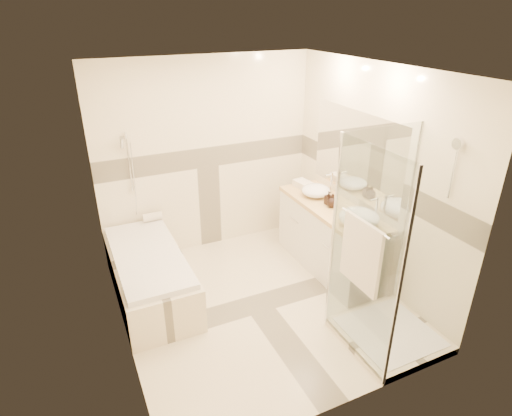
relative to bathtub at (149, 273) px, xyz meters
name	(u,v)px	position (x,y,z in m)	size (l,w,h in m)	color
room	(262,199)	(1.08, -0.64, 0.95)	(2.82, 3.02, 2.52)	beige
bathtub	(149,273)	(0.00, 0.00, 0.00)	(0.75, 1.70, 0.56)	beige
vanity	(330,237)	(2.15, -0.35, 0.12)	(0.58, 1.62, 0.85)	white
shower_enclosure	(380,296)	(1.86, -1.62, 0.20)	(0.96, 0.93, 2.04)	beige
vessel_sink_near	(316,191)	(2.13, -0.01, 0.61)	(0.36, 0.36, 0.14)	white
vessel_sink_far	(359,217)	(2.13, -0.87, 0.63)	(0.44, 0.44, 0.17)	white
faucet_near	(331,181)	(2.35, -0.01, 0.70)	(0.11, 0.03, 0.27)	silver
faucet_far	(376,207)	(2.35, -0.87, 0.71)	(0.12, 0.03, 0.28)	silver
amenity_bottle_a	(328,198)	(2.13, -0.29, 0.62)	(0.07, 0.08, 0.16)	black
amenity_bottle_b	(332,201)	(2.13, -0.37, 0.62)	(0.13, 0.13, 0.16)	black
folded_towels	(303,184)	(2.13, 0.29, 0.59)	(0.16, 0.27, 0.09)	white
rolled_towel	(152,217)	(0.23, 0.75, 0.31)	(0.11, 0.11, 0.23)	white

